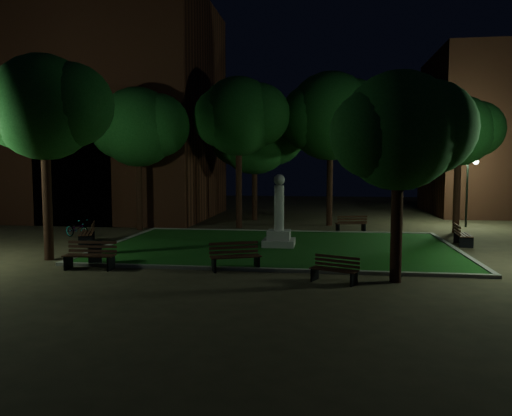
# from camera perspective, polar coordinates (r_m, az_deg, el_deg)

# --- Properties ---
(ground) EXTENTS (80.00, 80.00, 0.00)m
(ground) POSITION_cam_1_polar(r_m,az_deg,el_deg) (20.39, 2.11, -5.45)
(ground) COLOR #3E3422
(lawn) EXTENTS (15.00, 10.00, 0.08)m
(lawn) POSITION_cam_1_polar(r_m,az_deg,el_deg) (22.34, 2.64, -4.44)
(lawn) COLOR #134511
(lawn) RESTS_ON ground
(lawn_kerb) EXTENTS (15.40, 10.40, 0.12)m
(lawn_kerb) POSITION_cam_1_polar(r_m,az_deg,el_deg) (22.34, 2.64, -4.39)
(lawn_kerb) COLOR slate
(lawn_kerb) RESTS_ON ground
(monument) EXTENTS (1.40, 1.40, 3.20)m
(monument) POSITION_cam_1_polar(r_m,az_deg,el_deg) (22.21, 2.64, -2.11)
(monument) COLOR gray
(monument) RESTS_ON lawn
(building_main) EXTENTS (20.00, 12.00, 15.00)m
(building_main) POSITION_cam_1_polar(r_m,az_deg,el_deg) (38.37, -20.23, 10.14)
(building_main) COLOR #512719
(building_main) RESTS_ON ground
(tree_west) EXTENTS (4.91, 4.01, 7.85)m
(tree_west) POSITION_cam_1_polar(r_m,az_deg,el_deg) (20.82, -22.87, 10.51)
(tree_west) COLOR black
(tree_west) RESTS_ON ground
(tree_north_wl) EXTENTS (5.59, 4.57, 8.78)m
(tree_north_wl) POSITION_cam_1_polar(r_m,az_deg,el_deg) (29.29, -1.80, 10.41)
(tree_north_wl) COLOR black
(tree_north_wl) RESTS_ON ground
(tree_north_er) EXTENTS (6.50, 5.31, 9.27)m
(tree_north_er) POSITION_cam_1_polar(r_m,az_deg,el_deg) (30.75, 8.74, 10.32)
(tree_north_er) COLOR black
(tree_north_er) RESTS_ON ground
(tree_ne) EXTENTS (4.59, 3.75, 7.39)m
(tree_ne) POSITION_cam_1_polar(r_m,az_deg,el_deg) (29.17, 22.35, 8.14)
(tree_ne) COLOR black
(tree_ne) RESTS_ON ground
(tree_se) EXTENTS (4.51, 3.68, 6.55)m
(tree_se) POSITION_cam_1_polar(r_m,az_deg,el_deg) (16.06, 16.31, 8.42)
(tree_se) COLOR black
(tree_se) RESTS_ON ground
(tree_nw) EXTENTS (5.46, 4.46, 8.03)m
(tree_nw) POSITION_cam_1_polar(r_m,az_deg,el_deg) (29.03, -13.17, 8.98)
(tree_nw) COLOR black
(tree_nw) RESTS_ON ground
(tree_far_north) EXTENTS (6.29, 5.14, 8.20)m
(tree_far_north) POSITION_cam_1_polar(r_m,az_deg,el_deg) (33.40, 0.04, 8.25)
(tree_far_north) COLOR black
(tree_far_north) RESTS_ON ground
(lamppost_nw) EXTENTS (1.18, 0.28, 4.20)m
(lamppost_nw) POSITION_cam_1_polar(r_m,az_deg,el_deg) (32.28, -17.95, 3.40)
(lamppost_nw) COLOR black
(lamppost_nw) RESTS_ON ground
(lamppost_ne) EXTENTS (1.18, 0.28, 4.01)m
(lamppost_ne) POSITION_cam_1_polar(r_m,az_deg,el_deg) (32.07, 23.00, 3.04)
(lamppost_ne) COLOR black
(lamppost_ne) RESTS_ON ground
(bench_near_left) EXTENTS (1.86, 1.25, 0.97)m
(bench_near_left) POSITION_cam_1_polar(r_m,az_deg,el_deg) (17.53, -2.41, -5.64)
(bench_near_left) COLOR black
(bench_near_left) RESTS_ON ground
(bench_near_right) EXTENTS (1.58, 1.08, 0.82)m
(bench_near_right) POSITION_cam_1_polar(r_m,az_deg,el_deg) (15.89, 8.98, -7.04)
(bench_near_right) COLOR black
(bench_near_right) RESTS_ON ground
(bench_west_near) EXTENTS (1.80, 0.70, 0.98)m
(bench_west_near) POSITION_cam_1_polar(r_m,az_deg,el_deg) (18.62, -18.42, -5.25)
(bench_west_near) COLOR black
(bench_west_near) RESTS_ON ground
(bench_left_side) EXTENTS (1.24, 1.88, 0.98)m
(bench_left_side) POSITION_cam_1_polar(r_m,az_deg,el_deg) (24.68, -18.63, -2.82)
(bench_left_side) COLOR black
(bench_left_side) RESTS_ON ground
(bench_right_side) EXTENTS (0.74, 1.77, 0.95)m
(bench_right_side) POSITION_cam_1_polar(r_m,az_deg,el_deg) (24.81, 22.46, -2.93)
(bench_right_side) COLOR black
(bench_right_side) RESTS_ON ground
(bench_far_side) EXTENTS (1.77, 0.99, 0.92)m
(bench_far_side) POSITION_cam_1_polar(r_m,az_deg,el_deg) (27.96, 10.81, -1.83)
(bench_far_side) COLOR black
(bench_far_side) RESTS_ON ground
(trash_bin) EXTENTS (0.69, 0.69, 0.90)m
(trash_bin) POSITION_cam_1_polar(r_m,az_deg,el_deg) (19.30, -17.90, -4.89)
(trash_bin) COLOR black
(trash_bin) RESTS_ON ground
(bicycle) EXTENTS (1.85, 1.28, 0.92)m
(bicycle) POSITION_cam_1_polar(r_m,az_deg,el_deg) (26.96, -19.76, -2.22)
(bicycle) COLOR black
(bicycle) RESTS_ON ground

